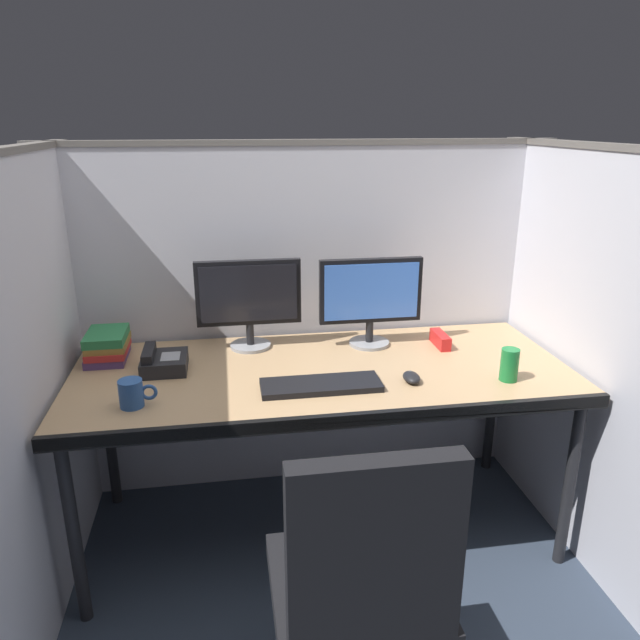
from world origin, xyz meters
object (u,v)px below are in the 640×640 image
(book_stack, at_px, (107,346))
(soda_can, at_px, (509,365))
(keyboard_main, at_px, (321,385))
(desk, at_px, (323,381))
(computer_mouse, at_px, (411,377))
(red_stapler, at_px, (440,340))
(office_chair, at_px, (358,634))
(monitor_left, at_px, (249,298))
(monitor_right, at_px, (371,296))
(coffee_mug, at_px, (132,393))
(desk_phone, at_px, (163,362))

(book_stack, distance_m, soda_can, 1.55)
(soda_can, bearing_deg, keyboard_main, 176.47)
(desk, relative_size, computer_mouse, 19.79)
(red_stapler, bearing_deg, office_chair, -118.94)
(desk, relative_size, monitor_left, 4.42)
(keyboard_main, xyz_separation_m, computer_mouse, (0.34, -0.00, 0.01))
(red_stapler, bearing_deg, keyboard_main, -149.58)
(keyboard_main, height_order, soda_can, soda_can)
(office_chair, bearing_deg, book_stack, 121.82)
(red_stapler, height_order, soda_can, soda_can)
(monitor_right, bearing_deg, desk, -136.04)
(office_chair, relative_size, book_stack, 4.51)
(monitor_left, bearing_deg, book_stack, -175.28)
(desk, relative_size, red_stapler, 12.67)
(coffee_mug, relative_size, soda_can, 1.03)
(desk_phone, bearing_deg, monitor_left, 28.80)
(desk_phone, xyz_separation_m, soda_can, (1.26, -0.30, 0.03))
(desk, relative_size, book_stack, 8.78)
(red_stapler, height_order, book_stack, book_stack)
(coffee_mug, bearing_deg, desk, 16.77)
(computer_mouse, relative_size, red_stapler, 0.64)
(monitor_left, relative_size, soda_can, 3.52)
(monitor_right, height_order, desk_phone, monitor_right)
(keyboard_main, height_order, book_stack, book_stack)
(red_stapler, distance_m, book_stack, 1.36)
(computer_mouse, distance_m, book_stack, 1.20)
(desk, xyz_separation_m, monitor_left, (-0.26, 0.28, 0.27))
(desk_phone, relative_size, soda_can, 1.56)
(red_stapler, xyz_separation_m, soda_can, (0.13, -0.38, 0.03))
(monitor_left, relative_size, book_stack, 1.99)
(keyboard_main, bearing_deg, monitor_right, 55.24)
(monitor_left, xyz_separation_m, keyboard_main, (0.23, -0.44, -0.20))
(red_stapler, bearing_deg, desk_phone, -176.15)
(office_chair, relative_size, computer_mouse, 10.16)
(keyboard_main, relative_size, computer_mouse, 4.48)
(monitor_right, distance_m, computer_mouse, 0.45)
(monitor_right, relative_size, soda_can, 3.52)
(desk, distance_m, monitor_right, 0.43)
(office_chair, bearing_deg, desk_phone, 116.52)
(office_chair, height_order, soda_can, office_chair)
(desk, distance_m, desk_phone, 0.62)
(computer_mouse, bearing_deg, desk, 151.77)
(monitor_left, distance_m, computer_mouse, 0.74)
(monitor_right, height_order, keyboard_main, monitor_right)
(soda_can, bearing_deg, desk, 162.72)
(desk, bearing_deg, book_stack, 164.13)
(office_chair, xyz_separation_m, monitor_left, (-0.21, 1.17, 0.59))
(office_chair, xyz_separation_m, desk_phone, (-0.55, 0.98, 0.41))
(monitor_right, distance_m, keyboard_main, 0.52)
(keyboard_main, height_order, coffee_mug, coffee_mug)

